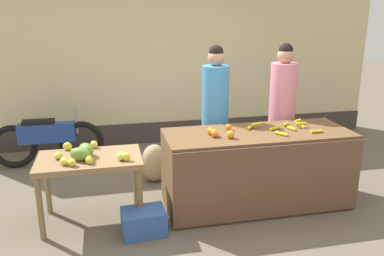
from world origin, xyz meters
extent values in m
plane|color=#665B4C|center=(0.00, 0.00, 0.00)|extent=(24.00, 24.00, 0.00)
cube|color=beige|center=(0.00, 2.65, 1.40)|extent=(7.18, 0.20, 2.80)
cube|color=#3F3833|center=(0.00, 2.54, 0.18)|extent=(7.18, 0.04, 0.36)
cube|color=brown|center=(0.51, 0.00, 0.45)|extent=(2.13, 0.79, 0.89)
cube|color=brown|center=(0.51, -0.41, 0.45)|extent=(2.13, 0.03, 0.83)
cube|color=olive|center=(-1.36, 0.00, 0.71)|extent=(1.08, 0.66, 0.06)
cylinder|color=#876747|center=(-1.86, -0.28, 0.34)|extent=(0.06, 0.06, 0.68)
cylinder|color=olive|center=(-0.87, -0.28, 0.34)|extent=(0.06, 0.06, 0.68)
cylinder|color=olive|center=(-1.86, 0.28, 0.34)|extent=(0.06, 0.06, 0.68)
cylinder|color=#8F734C|center=(-0.87, 0.28, 0.34)|extent=(0.06, 0.06, 0.68)
cylinder|color=gold|center=(0.92, -0.01, 0.91)|extent=(0.07, 0.13, 0.04)
cylinder|color=gold|center=(0.46, 0.13, 0.91)|extent=(0.11, 0.13, 0.04)
cylinder|color=gold|center=(1.14, -0.18, 0.91)|extent=(0.14, 0.04, 0.04)
cylinder|color=gold|center=(0.73, 0.03, 0.91)|extent=(0.15, 0.09, 0.04)
cylinder|color=gold|center=(0.93, 0.16, 0.91)|extent=(0.12, 0.11, 0.04)
cylinder|color=gold|center=(0.72, -0.18, 0.91)|extent=(0.11, 0.15, 0.04)
cylinder|color=yellow|center=(1.08, 0.05, 0.91)|extent=(0.05, 0.13, 0.04)
cylinder|color=gold|center=(1.07, 0.05, 0.94)|extent=(0.13, 0.04, 0.04)
cylinder|color=yellow|center=(1.08, 0.18, 0.94)|extent=(0.12, 0.09, 0.04)
cylinder|color=yellow|center=(0.55, 0.15, 0.94)|extent=(0.15, 0.08, 0.04)
sphere|color=orange|center=(-0.03, 0.03, 0.93)|extent=(0.08, 0.08, 0.08)
sphere|color=orange|center=(0.20, 0.14, 0.93)|extent=(0.07, 0.07, 0.07)
sphere|color=orange|center=(-0.04, 0.02, 0.93)|extent=(0.08, 0.08, 0.08)
sphere|color=orange|center=(-0.02, -0.03, 0.93)|extent=(0.08, 0.08, 0.08)
sphere|color=orange|center=(-0.03, -0.09, 0.93)|extent=(0.08, 0.08, 0.08)
sphere|color=orange|center=(0.13, -0.16, 0.94)|extent=(0.09, 0.09, 0.09)
ellipsoid|color=#DADB46|center=(-1.60, -0.17, 0.78)|extent=(0.11, 0.12, 0.08)
ellipsoid|color=#DAD54A|center=(-1.39, -0.07, 0.77)|extent=(0.13, 0.14, 0.07)
ellipsoid|color=yellow|center=(-0.99, -0.19, 0.78)|extent=(0.12, 0.10, 0.09)
ellipsoid|color=yellow|center=(-1.32, 0.30, 0.78)|extent=(0.11, 0.12, 0.08)
ellipsoid|color=yellow|center=(-1.60, 0.28, 0.78)|extent=(0.11, 0.10, 0.09)
ellipsoid|color=gold|center=(-1.36, -0.19, 0.78)|extent=(0.09, 0.12, 0.08)
ellipsoid|color=yellow|center=(-1.52, -0.22, 0.78)|extent=(0.11, 0.12, 0.08)
ellipsoid|color=yellow|center=(-1.67, 0.02, 0.77)|extent=(0.12, 0.12, 0.07)
ellipsoid|color=#D6E04C|center=(-1.04, -0.15, 0.78)|extent=(0.12, 0.14, 0.09)
ellipsoid|color=olive|center=(-1.39, 0.05, 0.81)|extent=(0.22, 0.26, 0.14)
ellipsoid|color=olive|center=(-1.45, -0.08, 0.81)|extent=(0.26, 0.23, 0.14)
cylinder|color=#33333D|center=(0.19, 0.65, 0.35)|extent=(0.29, 0.29, 0.71)
cylinder|color=#3F8CCC|center=(0.19, 0.65, 1.14)|extent=(0.34, 0.34, 0.86)
sphere|color=tan|center=(0.19, 0.65, 1.66)|extent=(0.21, 0.21, 0.21)
sphere|color=black|center=(0.19, 0.65, 1.73)|extent=(0.18, 0.18, 0.18)
cylinder|color=#33333D|center=(1.08, 0.62, 0.35)|extent=(0.29, 0.29, 0.71)
cylinder|color=pink|center=(1.08, 0.62, 1.14)|extent=(0.34, 0.34, 0.87)
sphere|color=tan|center=(1.08, 0.62, 1.67)|extent=(0.21, 0.21, 0.21)
sphere|color=black|center=(1.08, 0.62, 1.74)|extent=(0.18, 0.18, 0.18)
torus|color=black|center=(-1.55, 1.81, 0.33)|extent=(0.65, 0.09, 0.65)
torus|color=black|center=(-2.50, 1.81, 0.33)|extent=(0.65, 0.09, 0.65)
cube|color=navy|center=(-2.03, 1.81, 0.51)|extent=(0.80, 0.18, 0.28)
cube|color=black|center=(-2.13, 1.81, 0.67)|extent=(0.44, 0.16, 0.08)
cylinder|color=gray|center=(-1.60, 1.81, 0.68)|extent=(0.04, 0.04, 0.40)
cube|color=#3359A5|center=(-0.85, -0.39, 0.13)|extent=(0.46, 0.35, 0.26)
ellipsoid|color=tan|center=(-0.57, 0.89, 0.26)|extent=(0.38, 0.32, 0.52)
camera|label=1|loc=(-1.15, -4.04, 2.21)|focal=37.11mm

